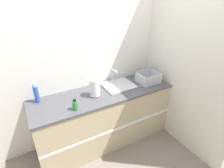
# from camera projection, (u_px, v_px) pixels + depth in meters

# --- Properties ---
(ground_plane) EXTENTS (12.00, 12.00, 0.00)m
(ground_plane) POSITION_uv_depth(u_px,v_px,m) (115.00, 151.00, 2.66)
(ground_plane) COLOR slate
(wall_back) EXTENTS (4.44, 0.06, 2.60)m
(wall_back) POSITION_uv_depth(u_px,v_px,m) (93.00, 58.00, 2.58)
(wall_back) COLOR silver
(wall_back) RESTS_ON ground_plane
(wall_right) EXTENTS (0.06, 2.62, 2.60)m
(wall_right) POSITION_uv_depth(u_px,v_px,m) (162.00, 54.00, 2.77)
(wall_right) COLOR beige
(wall_right) RESTS_ON ground_plane
(counter_cabinet) EXTENTS (2.06, 0.64, 0.88)m
(counter_cabinet) POSITION_uv_depth(u_px,v_px,m) (105.00, 117.00, 2.70)
(counter_cabinet) COLOR tan
(counter_cabinet) RESTS_ON ground_plane
(sink) EXTENTS (0.46, 0.41, 0.22)m
(sink) POSITION_uv_depth(u_px,v_px,m) (118.00, 85.00, 2.68)
(sink) COLOR silver
(sink) RESTS_ON counter_cabinet
(paper_towel_roll) EXTENTS (0.14, 0.14, 0.25)m
(paper_towel_roll) POSITION_uv_depth(u_px,v_px,m) (95.00, 88.00, 2.36)
(paper_towel_roll) COLOR #4C4C51
(paper_towel_roll) RESTS_ON counter_cabinet
(dish_rack) EXTENTS (0.32, 0.29, 0.16)m
(dish_rack) POSITION_uv_depth(u_px,v_px,m) (148.00, 79.00, 2.77)
(dish_rack) COLOR #B7BABF
(dish_rack) RESTS_ON counter_cabinet
(bottle_green) EXTENTS (0.07, 0.07, 0.14)m
(bottle_green) POSITION_uv_depth(u_px,v_px,m) (75.00, 105.00, 2.10)
(bottle_green) COLOR #2D8C3D
(bottle_green) RESTS_ON counter_cabinet
(bottle_blue) EXTENTS (0.06, 0.06, 0.28)m
(bottle_blue) POSITION_uv_depth(u_px,v_px,m) (36.00, 94.00, 2.22)
(bottle_blue) COLOR #2D56B7
(bottle_blue) RESTS_ON counter_cabinet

